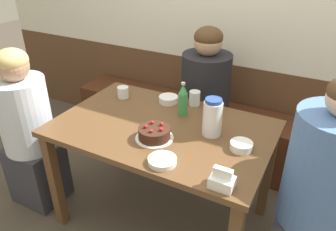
# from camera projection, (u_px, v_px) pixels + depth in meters

# --- Properties ---
(ground_plane) EXTENTS (12.00, 12.00, 0.00)m
(ground_plane) POSITION_uv_depth(u_px,v_px,m) (163.00, 216.00, 2.31)
(ground_plane) COLOR #4C4238
(back_wall) EXTENTS (4.80, 0.04, 2.50)m
(back_wall) POSITION_uv_depth(u_px,v_px,m) (228.00, 8.00, 2.52)
(back_wall) COLOR brown
(back_wall) RESTS_ON ground_plane
(bench_seat) EXTENTS (2.51, 0.38, 0.48)m
(bench_seat) POSITION_uv_depth(u_px,v_px,m) (209.00, 133.00, 2.84)
(bench_seat) COLOR #472314
(bench_seat) RESTS_ON ground_plane
(dining_table) EXTENTS (1.28, 0.83, 0.74)m
(dining_table) POSITION_uv_depth(u_px,v_px,m) (163.00, 140.00, 2.00)
(dining_table) COLOR brown
(dining_table) RESTS_ON ground_plane
(birthday_cake) EXTENTS (0.22, 0.22, 0.09)m
(birthday_cake) POSITION_uv_depth(u_px,v_px,m) (154.00, 133.00, 1.82)
(birthday_cake) COLOR white
(birthday_cake) RESTS_ON dining_table
(water_pitcher) EXTENTS (0.11, 0.11, 0.22)m
(water_pitcher) POSITION_uv_depth(u_px,v_px,m) (212.00, 117.00, 1.82)
(water_pitcher) COLOR white
(water_pitcher) RESTS_ON dining_table
(soju_bottle) EXTENTS (0.06, 0.06, 0.22)m
(soju_bottle) POSITION_uv_depth(u_px,v_px,m) (183.00, 100.00, 2.02)
(soju_bottle) COLOR #388E4C
(soju_bottle) RESTS_ON dining_table
(napkin_holder) EXTENTS (0.11, 0.08, 0.11)m
(napkin_holder) POSITION_uv_depth(u_px,v_px,m) (222.00, 181.00, 1.46)
(napkin_holder) COLOR white
(napkin_holder) RESTS_ON dining_table
(bowl_soup_white) EXTENTS (0.13, 0.13, 0.04)m
(bowl_soup_white) POSITION_uv_depth(u_px,v_px,m) (168.00, 99.00, 2.22)
(bowl_soup_white) COLOR white
(bowl_soup_white) RESTS_ON dining_table
(bowl_rice_small) EXTENTS (0.15, 0.15, 0.03)m
(bowl_rice_small) POSITION_uv_depth(u_px,v_px,m) (162.00, 161.00, 1.63)
(bowl_rice_small) COLOR white
(bowl_rice_small) RESTS_ON dining_table
(bowl_side_dish) EXTENTS (0.12, 0.12, 0.04)m
(bowl_side_dish) POSITION_uv_depth(u_px,v_px,m) (241.00, 146.00, 1.73)
(bowl_side_dish) COLOR white
(bowl_side_dish) RESTS_ON dining_table
(glass_water_tall) EXTENTS (0.08, 0.08, 0.08)m
(glass_water_tall) POSITION_uv_depth(u_px,v_px,m) (123.00, 92.00, 2.28)
(glass_water_tall) COLOR silver
(glass_water_tall) RESTS_ON dining_table
(glass_tumbler_short) EXTENTS (0.07, 0.07, 0.10)m
(glass_tumbler_short) POSITION_uv_depth(u_px,v_px,m) (195.00, 98.00, 2.17)
(glass_tumbler_short) COLOR silver
(glass_tumbler_short) RESTS_ON dining_table
(person_teal_shirt) EXTENTS (0.34, 0.34, 1.15)m
(person_teal_shirt) POSITION_uv_depth(u_px,v_px,m) (29.00, 134.00, 2.22)
(person_teal_shirt) COLOR #33333D
(person_teal_shirt) RESTS_ON ground_plane
(person_pale_blue_shirt) EXTENTS (0.37, 0.37, 1.23)m
(person_pale_blue_shirt) POSITION_uv_depth(u_px,v_px,m) (319.00, 195.00, 1.62)
(person_pale_blue_shirt) COLOR #33333D
(person_pale_blue_shirt) RESTS_ON ground_plane
(person_grey_tee) EXTENTS (0.37, 0.37, 1.19)m
(person_grey_tee) POSITION_uv_depth(u_px,v_px,m) (205.00, 104.00, 2.55)
(person_grey_tee) COLOR #33333D
(person_grey_tee) RESTS_ON ground_plane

